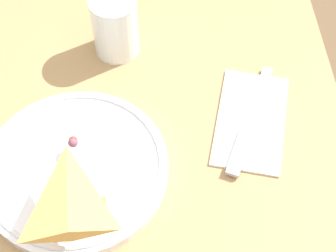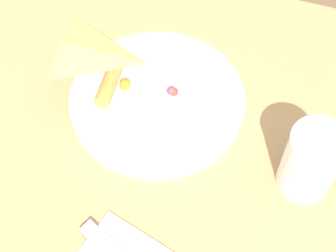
# 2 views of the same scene
# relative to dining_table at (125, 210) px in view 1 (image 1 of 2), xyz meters

# --- Properties ---
(dining_table) EXTENTS (0.99, 0.70, 0.78)m
(dining_table) POSITION_rel_dining_table_xyz_m (0.00, 0.00, 0.00)
(dining_table) COLOR #A87F51
(dining_table) RESTS_ON ground_plane
(plate_pizza) EXTENTS (0.26, 0.26, 0.05)m
(plate_pizza) POSITION_rel_dining_table_xyz_m (-0.00, 0.06, 0.15)
(plate_pizza) COLOR white
(plate_pizza) RESTS_ON dining_table
(milk_glass) EXTENTS (0.08, 0.08, 0.11)m
(milk_glass) POSITION_rel_dining_table_xyz_m (0.23, 0.00, 0.18)
(milk_glass) COLOR white
(milk_glass) RESTS_ON dining_table
(napkin_folded) EXTENTS (0.20, 0.14, 0.00)m
(napkin_folded) POSITION_rel_dining_table_xyz_m (0.07, -0.20, 0.14)
(napkin_folded) COLOR white
(napkin_folded) RESTS_ON dining_table
(butter_knife) EXTENTS (0.20, 0.10, 0.01)m
(butter_knife) POSITION_rel_dining_table_xyz_m (0.06, -0.20, 0.14)
(butter_knife) COLOR #B2B2B7
(butter_knife) RESTS_ON napkin_folded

